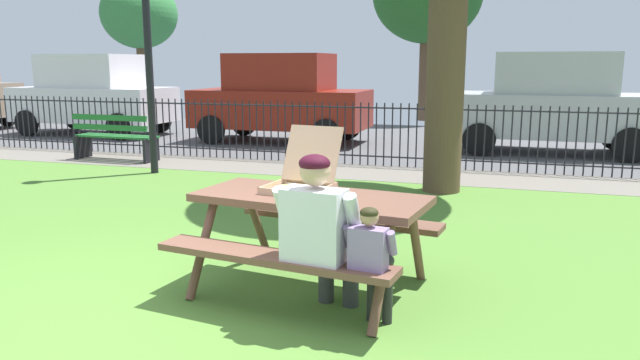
{
  "coord_description": "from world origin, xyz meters",
  "views": [
    {
      "loc": [
        2.55,
        -3.01,
        1.78
      ],
      "look_at": [
        1.0,
        2.0,
        0.75
      ],
      "focal_mm": 33.64,
      "sensor_mm": 36.0,
      "label": 1
    }
  ],
  "objects_px": {
    "pizza_box_open": "(303,178)",
    "parked_car_right": "(553,102)",
    "adult_at_table": "(320,230)",
    "parked_car_left": "(93,94)",
    "picnic_table_foreground": "(311,216)",
    "child_at_table": "(372,257)",
    "park_bench_left": "(115,138)",
    "lamp_post_walkway": "(146,4)",
    "far_tree_left": "(139,15)",
    "parked_car_center": "(281,97)"
  },
  "relations": [
    {
      "from": "pizza_box_open",
      "to": "lamp_post_walkway",
      "type": "xyz_separation_m",
      "value": [
        -3.93,
        3.97,
        1.81
      ]
    },
    {
      "from": "child_at_table",
      "to": "pizza_box_open",
      "type": "bearing_deg",
      "value": 133.49
    },
    {
      "from": "parked_car_right",
      "to": "park_bench_left",
      "type": "bearing_deg",
      "value": -156.54
    },
    {
      "from": "picnic_table_foreground",
      "to": "far_tree_left",
      "type": "distance_m",
      "value": 18.55
    },
    {
      "from": "pizza_box_open",
      "to": "parked_car_right",
      "type": "xyz_separation_m",
      "value": [
        2.41,
        8.25,
        0.15
      ]
    },
    {
      "from": "picnic_table_foreground",
      "to": "parked_car_right",
      "type": "xyz_separation_m",
      "value": [
        2.3,
        8.42,
        0.41
      ]
    },
    {
      "from": "pizza_box_open",
      "to": "park_bench_left",
      "type": "height_order",
      "value": "pizza_box_open"
    },
    {
      "from": "child_at_table",
      "to": "parked_car_left",
      "type": "height_order",
      "value": "parked_car_left"
    },
    {
      "from": "parked_car_right",
      "to": "adult_at_table",
      "type": "bearing_deg",
      "value": -102.89
    },
    {
      "from": "adult_at_table",
      "to": "parked_car_right",
      "type": "xyz_separation_m",
      "value": [
        2.05,
        8.96,
        0.35
      ]
    },
    {
      "from": "adult_at_table",
      "to": "parked_car_left",
      "type": "xyz_separation_m",
      "value": [
        -8.7,
        8.96,
        0.35
      ]
    },
    {
      "from": "picnic_table_foreground",
      "to": "parked_car_center",
      "type": "relative_size",
      "value": 0.51
    },
    {
      "from": "child_at_table",
      "to": "park_bench_left",
      "type": "height_order",
      "value": "child_at_table"
    },
    {
      "from": "picnic_table_foreground",
      "to": "adult_at_table",
      "type": "relative_size",
      "value": 1.67
    },
    {
      "from": "adult_at_table",
      "to": "child_at_table",
      "type": "height_order",
      "value": "adult_at_table"
    },
    {
      "from": "child_at_table",
      "to": "adult_at_table",
      "type": "bearing_deg",
      "value": 168.32
    },
    {
      "from": "lamp_post_walkway",
      "to": "parked_car_center",
      "type": "xyz_separation_m",
      "value": [
        0.6,
        4.28,
        -1.66
      ]
    },
    {
      "from": "park_bench_left",
      "to": "parked_car_right",
      "type": "xyz_separation_m",
      "value": [
        7.74,
        3.36,
        0.59
      ]
    },
    {
      "from": "park_bench_left",
      "to": "lamp_post_walkway",
      "type": "distance_m",
      "value": 2.81
    },
    {
      "from": "child_at_table",
      "to": "far_tree_left",
      "type": "relative_size",
      "value": 0.19
    },
    {
      "from": "child_at_table",
      "to": "park_bench_left",
      "type": "bearing_deg",
      "value": 136.91
    },
    {
      "from": "adult_at_table",
      "to": "child_at_table",
      "type": "distance_m",
      "value": 0.41
    },
    {
      "from": "pizza_box_open",
      "to": "adult_at_table",
      "type": "bearing_deg",
      "value": -62.73
    },
    {
      "from": "pizza_box_open",
      "to": "adult_at_table",
      "type": "relative_size",
      "value": 0.55
    },
    {
      "from": "child_at_table",
      "to": "parked_car_center",
      "type": "height_order",
      "value": "parked_car_center"
    },
    {
      "from": "picnic_table_foreground",
      "to": "lamp_post_walkway",
      "type": "bearing_deg",
      "value": 134.34
    },
    {
      "from": "parked_car_left",
      "to": "parked_car_right",
      "type": "distance_m",
      "value": 10.75
    },
    {
      "from": "picnic_table_foreground",
      "to": "parked_car_right",
      "type": "relative_size",
      "value": 0.51
    },
    {
      "from": "park_bench_left",
      "to": "adult_at_table",
      "type": "bearing_deg",
      "value": -44.54
    },
    {
      "from": "parked_car_center",
      "to": "pizza_box_open",
      "type": "bearing_deg",
      "value": -68.06
    },
    {
      "from": "pizza_box_open",
      "to": "lamp_post_walkway",
      "type": "height_order",
      "value": "lamp_post_walkway"
    },
    {
      "from": "far_tree_left",
      "to": "park_bench_left",
      "type": "bearing_deg",
      "value": -59.41
    },
    {
      "from": "child_at_table",
      "to": "lamp_post_walkway",
      "type": "bearing_deg",
      "value": 134.48
    },
    {
      "from": "pizza_box_open",
      "to": "far_tree_left",
      "type": "relative_size",
      "value": 0.14
    },
    {
      "from": "picnic_table_foreground",
      "to": "adult_at_table",
      "type": "xyz_separation_m",
      "value": [
        0.25,
        -0.54,
        0.06
      ]
    },
    {
      "from": "pizza_box_open",
      "to": "picnic_table_foreground",
      "type": "bearing_deg",
      "value": -54.61
    },
    {
      "from": "picnic_table_foreground",
      "to": "park_bench_left",
      "type": "bearing_deg",
      "value": 137.1
    },
    {
      "from": "parked_car_left",
      "to": "parked_car_right",
      "type": "height_order",
      "value": "same"
    },
    {
      "from": "child_at_table",
      "to": "picnic_table_foreground",
      "type": "bearing_deg",
      "value": 135.37
    },
    {
      "from": "adult_at_table",
      "to": "park_bench_left",
      "type": "height_order",
      "value": "adult_at_table"
    },
    {
      "from": "parked_car_left",
      "to": "far_tree_left",
      "type": "distance_m",
      "value": 7.14
    },
    {
      "from": "child_at_table",
      "to": "parked_car_left",
      "type": "distance_m",
      "value": 12.82
    },
    {
      "from": "parked_car_left",
      "to": "far_tree_left",
      "type": "relative_size",
      "value": 0.84
    },
    {
      "from": "pizza_box_open",
      "to": "park_bench_left",
      "type": "distance_m",
      "value": 7.25
    },
    {
      "from": "parked_car_right",
      "to": "far_tree_left",
      "type": "bearing_deg",
      "value": 155.21
    },
    {
      "from": "picnic_table_foreground",
      "to": "child_at_table",
      "type": "height_order",
      "value": "child_at_table"
    },
    {
      "from": "adult_at_table",
      "to": "far_tree_left",
      "type": "relative_size",
      "value": 0.25
    },
    {
      "from": "picnic_table_foreground",
      "to": "parked_car_right",
      "type": "bearing_deg",
      "value": 74.75
    },
    {
      "from": "child_at_table",
      "to": "lamp_post_walkway",
      "type": "relative_size",
      "value": 0.2
    },
    {
      "from": "lamp_post_walkway",
      "to": "far_tree_left",
      "type": "xyz_separation_m",
      "value": [
        -7.04,
        10.46,
        0.76
      ]
    }
  ]
}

